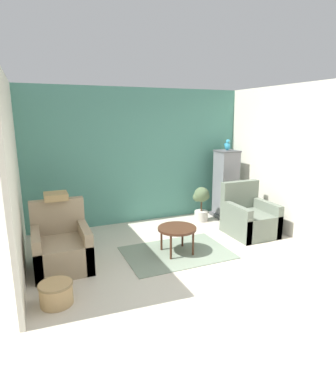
{
  "coord_description": "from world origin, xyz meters",
  "views": [
    {
      "loc": [
        -2.08,
        -3.31,
        2.23
      ],
      "look_at": [
        0.0,
        1.51,
        0.97
      ],
      "focal_mm": 30.0,
      "sensor_mm": 36.0,
      "label": 1
    }
  ],
  "objects_px": {
    "armchair_right": "(249,219)",
    "potted_plant": "(201,201)",
    "parrot": "(227,145)",
    "coffee_table": "(177,230)",
    "armchair_left": "(62,248)",
    "birdcage": "(226,185)",
    "wicker_basket": "(56,293)"
  },
  "relations": [
    {
      "from": "armchair_left",
      "to": "armchair_right",
      "type": "bearing_deg",
      "value": 0.57
    },
    {
      "from": "potted_plant",
      "to": "wicker_basket",
      "type": "relative_size",
      "value": 1.82
    },
    {
      "from": "parrot",
      "to": "wicker_basket",
      "type": "height_order",
      "value": "parrot"
    },
    {
      "from": "armchair_left",
      "to": "wicker_basket",
      "type": "distance_m",
      "value": 1.02
    },
    {
      "from": "parrot",
      "to": "potted_plant",
      "type": "relative_size",
      "value": 0.33
    },
    {
      "from": "potted_plant",
      "to": "coffee_table",
      "type": "bearing_deg",
      "value": -131.89
    },
    {
      "from": "coffee_table",
      "to": "birdcage",
      "type": "height_order",
      "value": "birdcage"
    },
    {
      "from": "armchair_left",
      "to": "birdcage",
      "type": "relative_size",
      "value": 0.66
    },
    {
      "from": "armchair_right",
      "to": "parrot",
      "type": "relative_size",
      "value": 4.02
    },
    {
      "from": "wicker_basket",
      "to": "birdcage",
      "type": "bearing_deg",
      "value": 29.65
    },
    {
      "from": "armchair_right",
      "to": "potted_plant",
      "type": "xyz_separation_m",
      "value": [
        -0.45,
        1.06,
        0.13
      ]
    },
    {
      "from": "wicker_basket",
      "to": "potted_plant",
      "type": "bearing_deg",
      "value": 33.59
    },
    {
      "from": "birdcage",
      "to": "potted_plant",
      "type": "relative_size",
      "value": 2.0
    },
    {
      "from": "armchair_right",
      "to": "wicker_basket",
      "type": "distance_m",
      "value": 3.74
    },
    {
      "from": "parrot",
      "to": "wicker_basket",
      "type": "relative_size",
      "value": 0.59
    },
    {
      "from": "armchair_right",
      "to": "potted_plant",
      "type": "relative_size",
      "value": 1.31
    },
    {
      "from": "potted_plant",
      "to": "parrot",
      "type": "bearing_deg",
      "value": 6.54
    },
    {
      "from": "armchair_right",
      "to": "potted_plant",
      "type": "bearing_deg",
      "value": 113.03
    },
    {
      "from": "armchair_right",
      "to": "wicker_basket",
      "type": "relative_size",
      "value": 2.39
    },
    {
      "from": "birdcage",
      "to": "coffee_table",
      "type": "bearing_deg",
      "value": -142.81
    },
    {
      "from": "coffee_table",
      "to": "birdcage",
      "type": "bearing_deg",
      "value": 37.19
    },
    {
      "from": "wicker_basket",
      "to": "armchair_left",
      "type": "bearing_deg",
      "value": 80.45
    },
    {
      "from": "armchair_right",
      "to": "parrot",
      "type": "xyz_separation_m",
      "value": [
        0.2,
        1.13,
        1.3
      ]
    },
    {
      "from": "birdcage",
      "to": "wicker_basket",
      "type": "relative_size",
      "value": 3.65
    },
    {
      "from": "coffee_table",
      "to": "armchair_left",
      "type": "bearing_deg",
      "value": 172.75
    },
    {
      "from": "birdcage",
      "to": "parrot",
      "type": "height_order",
      "value": "parrot"
    },
    {
      "from": "coffee_table",
      "to": "armchair_right",
      "type": "height_order",
      "value": "armchair_right"
    },
    {
      "from": "potted_plant",
      "to": "wicker_basket",
      "type": "height_order",
      "value": "potted_plant"
    },
    {
      "from": "coffee_table",
      "to": "parrot",
      "type": "xyz_separation_m",
      "value": [
        1.84,
        1.4,
        1.2
      ]
    },
    {
      "from": "coffee_table",
      "to": "armchair_right",
      "type": "xyz_separation_m",
      "value": [
        1.64,
        0.26,
        -0.1
      ]
    },
    {
      "from": "wicker_basket",
      "to": "armchair_right",
      "type": "bearing_deg",
      "value": 15.99
    },
    {
      "from": "birdcage",
      "to": "wicker_basket",
      "type": "bearing_deg",
      "value": -150.35
    }
  ]
}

